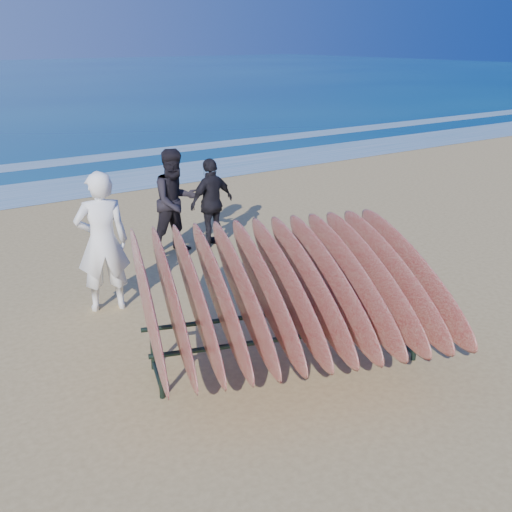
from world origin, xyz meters
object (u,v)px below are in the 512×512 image
object	(u,v)px
person_white	(102,242)
person_dark_a	(176,202)
person_dark_b	(212,203)
surfboard_rack	(287,286)

from	to	relation	value
person_white	person_dark_a	bearing A→B (deg)	-123.78
person_dark_b	surfboard_rack	bearing A→B (deg)	60.05
surfboard_rack	person_white	bearing A→B (deg)	129.81
surfboard_rack	person_dark_b	size ratio (longest dim) A/B	2.49
person_dark_b	person_dark_a	bearing A→B (deg)	-11.41
person_white	person_dark_b	distance (m)	3.14
surfboard_rack	person_white	world-z (taller)	person_white
person_white	person_dark_b	xyz separation A→B (m)	(2.71, 1.57, -0.18)
person_dark_a	person_dark_b	size ratio (longest dim) A/B	1.14
person_dark_a	person_dark_b	xyz separation A→B (m)	(0.71, -0.04, -0.11)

